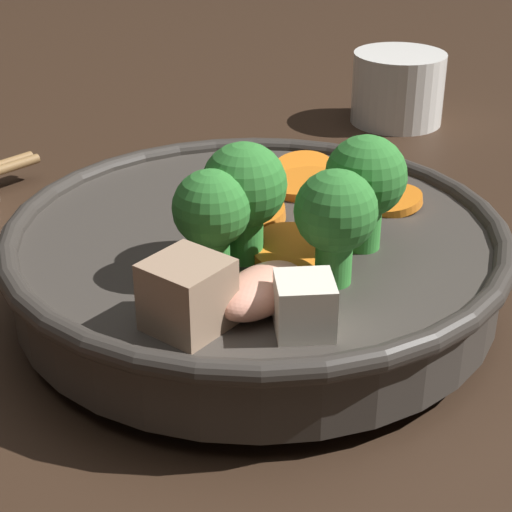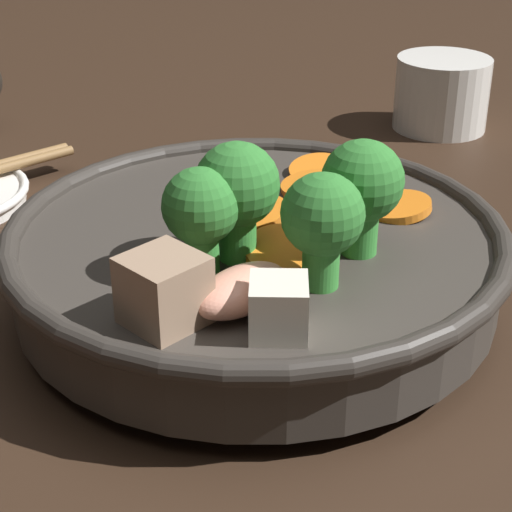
{
  "view_description": "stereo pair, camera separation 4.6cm",
  "coord_description": "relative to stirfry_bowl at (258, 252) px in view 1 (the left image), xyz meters",
  "views": [
    {
      "loc": [
        -0.29,
        -0.28,
        0.24
      ],
      "look_at": [
        0.0,
        0.0,
        0.03
      ],
      "focal_mm": 60.0,
      "sensor_mm": 36.0,
      "label": 1
    },
    {
      "loc": [
        -0.26,
        -0.31,
        0.24
      ],
      "look_at": [
        0.0,
        0.0,
        0.03
      ],
      "focal_mm": 60.0,
      "sensor_mm": 36.0,
      "label": 2
    }
  ],
  "objects": [
    {
      "name": "ground_plane",
      "position": [
        0.0,
        0.0,
        -0.04
      ],
      "size": [
        3.0,
        3.0,
        0.0
      ],
      "primitive_type": "plane",
      "color": "black"
    },
    {
      "name": "stirfry_bowl",
      "position": [
        0.0,
        0.0,
        0.0
      ],
      "size": [
        0.27,
        0.27,
        0.11
      ],
      "color": "#38332D",
      "rests_on": "ground_plane"
    },
    {
      "name": "tea_cup",
      "position": [
        0.31,
        0.13,
        -0.0
      ],
      "size": [
        0.08,
        0.08,
        0.06
      ],
      "color": "white",
      "rests_on": "ground_plane"
    }
  ]
}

